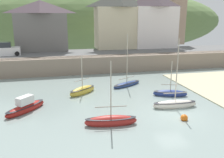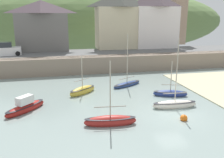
% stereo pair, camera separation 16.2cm
% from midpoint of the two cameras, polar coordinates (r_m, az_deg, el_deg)
% --- Properties ---
extents(quay_seawall, '(48.00, 9.40, 2.40)m').
position_cam_midpoint_polar(quay_seawall, '(36.90, 2.09, 4.09)').
color(quay_seawall, gray).
rests_on(quay_seawall, ground).
extents(hillside_backdrop, '(80.00, 44.00, 18.86)m').
position_cam_midpoint_polar(hillside_backdrop, '(73.51, -4.83, 13.37)').
color(hillside_backdrop, '#5D7943').
rests_on(hillside_backdrop, ground).
extents(waterfront_building_left, '(8.46, 5.43, 8.14)m').
position_cam_midpoint_polar(waterfront_building_left, '(42.83, -15.90, 12.00)').
color(waterfront_building_left, slate).
rests_on(waterfront_building_left, ground).
extents(waterfront_building_centre, '(8.34, 4.81, 9.68)m').
position_cam_midpoint_polar(waterfront_building_centre, '(44.19, 1.80, 13.62)').
color(waterfront_building_centre, beige).
rests_on(waterfront_building_centre, ground).
extents(waterfront_building_right, '(7.96, 5.45, 9.76)m').
position_cam_midpoint_polar(waterfront_building_right, '(46.29, 9.97, 13.50)').
color(waterfront_building_right, white).
rests_on(waterfront_building_right, ground).
extents(church_with_spire, '(3.00, 3.00, 13.87)m').
position_cam_midpoint_polar(church_with_spire, '(52.77, 15.32, 15.67)').
color(church_with_spire, '#9F856C').
rests_on(church_with_spire, ground).
extents(sailboat_blue_trim, '(4.17, 2.93, 6.22)m').
position_cam_midpoint_polar(sailboat_blue_trim, '(28.89, 3.68, -1.15)').
color(sailboat_blue_trim, navy).
rests_on(sailboat_blue_trim, ground).
extents(rowboat_small_beached, '(3.56, 3.78, 1.56)m').
position_cam_midpoint_polar(rowboat_small_beached, '(22.54, -19.43, -6.20)').
color(rowboat_small_beached, maroon).
rests_on(rowboat_small_beached, ground).
extents(sailboat_white_hull, '(3.37, 2.97, 4.26)m').
position_cam_midpoint_polar(sailboat_white_hull, '(26.20, -6.73, -2.70)').
color(sailboat_white_hull, gold).
rests_on(sailboat_white_hull, ground).
extents(fishing_boat_green, '(3.63, 2.01, 3.81)m').
position_cam_midpoint_polar(fishing_boat_green, '(26.01, 13.64, -3.28)').
color(fishing_boat_green, navy).
rests_on(fishing_boat_green, ground).
extents(dinghy_open_wooden, '(4.10, 1.36, 5.16)m').
position_cam_midpoint_polar(dinghy_open_wooden, '(18.77, -0.16, -9.75)').
color(dinghy_open_wooden, '#A92621').
rests_on(dinghy_open_wooden, ground).
extents(sailboat_far_left, '(4.18, 1.19, 6.41)m').
position_cam_midpoint_polar(sailboat_far_left, '(22.84, 14.63, -5.73)').
color(sailboat_far_left, silver).
rests_on(sailboat_far_left, ground).
extents(parked_car_near_slipway, '(4.25, 2.11, 1.95)m').
position_cam_midpoint_polar(parked_car_near_slipway, '(39.23, -23.46, 6.27)').
color(parked_car_near_slipway, silver).
rests_on(parked_car_near_slipway, ground).
extents(mooring_buoy, '(0.58, 0.58, 0.58)m').
position_cam_midpoint_polar(mooring_buoy, '(20.42, 16.67, -8.77)').
color(mooring_buoy, orange).
rests_on(mooring_buoy, ground).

